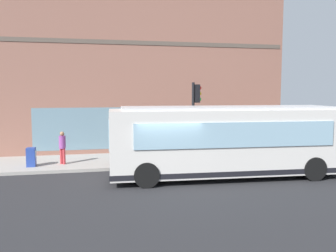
# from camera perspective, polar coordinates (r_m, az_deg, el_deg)

# --- Properties ---
(ground) EXTENTS (120.00, 120.00, 0.00)m
(ground) POSITION_cam_1_polar(r_m,az_deg,el_deg) (14.46, -0.40, -9.20)
(ground) COLOR #262628
(sidewalk_curb) EXTENTS (4.03, 40.00, 0.15)m
(sidewalk_curb) POSITION_cam_1_polar(r_m,az_deg,el_deg) (18.88, -3.22, -5.46)
(sidewalk_curb) COLOR #9E9991
(sidewalk_curb) RESTS_ON ground
(building_corner) EXTENTS (7.06, 17.64, 11.80)m
(building_corner) POSITION_cam_1_polar(r_m,az_deg,el_deg) (24.10, -5.32, 10.79)
(building_corner) COLOR #8C5B4C
(building_corner) RESTS_ON ground
(city_bus_nearside) EXTENTS (3.05, 10.16, 3.07)m
(city_bus_nearside) POSITION_cam_1_polar(r_m,az_deg,el_deg) (15.31, 9.54, -2.52)
(city_bus_nearside) COLOR silver
(city_bus_nearside) RESTS_ON ground
(traffic_light_near_corner) EXTENTS (0.32, 0.49, 4.00)m
(traffic_light_near_corner) POSITION_cam_1_polar(r_m,az_deg,el_deg) (17.49, 4.49, 3.10)
(traffic_light_near_corner) COLOR black
(traffic_light_near_corner) RESTS_ON sidewalk_curb
(fire_hydrant) EXTENTS (0.35, 0.35, 0.74)m
(fire_hydrant) POSITION_cam_1_polar(r_m,az_deg,el_deg) (17.86, -4.16, -4.68)
(fire_hydrant) COLOR red
(fire_hydrant) RESTS_ON sidewalk_curb
(pedestrian_near_building_entrance) EXTENTS (0.32, 0.32, 1.61)m
(pedestrian_near_building_entrance) POSITION_cam_1_polar(r_m,az_deg,el_deg) (17.93, -16.80, -3.06)
(pedestrian_near_building_entrance) COLOR #B23338
(pedestrian_near_building_entrance) RESTS_ON sidewalk_curb
(pedestrian_by_light_pole) EXTENTS (0.32, 0.32, 1.82)m
(pedestrian_by_light_pole) POSITION_cam_1_polar(r_m,az_deg,el_deg) (21.66, 17.13, -1.25)
(pedestrian_by_light_pole) COLOR #B23338
(pedestrian_by_light_pole) RESTS_ON sidewalk_curb
(pedestrian_walking_along_curb) EXTENTS (0.32, 0.32, 1.73)m
(pedestrian_walking_along_curb) POSITION_cam_1_polar(r_m,az_deg,el_deg) (19.75, -3.20, -1.83)
(pedestrian_walking_along_curb) COLOR black
(pedestrian_walking_along_curb) RESTS_ON sidewalk_curb
(pedestrian_near_hydrant) EXTENTS (0.32, 0.32, 1.82)m
(pedestrian_near_hydrant) POSITION_cam_1_polar(r_m,az_deg,el_deg) (20.74, 12.68, -1.44)
(pedestrian_near_hydrant) COLOR #99994C
(pedestrian_near_hydrant) RESTS_ON sidewalk_curb
(newspaper_vending_box) EXTENTS (0.44, 0.42, 0.90)m
(newspaper_vending_box) POSITION_cam_1_polar(r_m,az_deg,el_deg) (17.93, -21.34, -4.72)
(newspaper_vending_box) COLOR #263F99
(newspaper_vending_box) RESTS_ON sidewalk_curb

